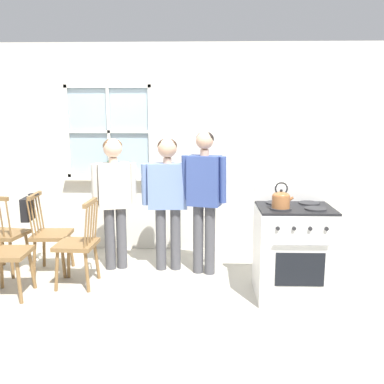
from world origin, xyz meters
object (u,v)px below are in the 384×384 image
Objects in this scene: handbag at (28,209)px; kettle at (281,199)px; person_elderly_left at (114,190)px; chair_center_cluster at (78,245)px; person_adult_right at (204,190)px; person_teen_center at (168,190)px; stove at (293,251)px; chair_near_wall at (6,254)px; chair_by_window at (50,235)px; chair_near_stove at (4,235)px; potted_plant at (109,171)px.

kettle is at bearing -14.09° from handbag.
handbag is (-0.96, -0.16, -0.19)m from person_elderly_left.
person_adult_right is at bearing 108.96° from chair_center_cluster.
person_teen_center is 1.42× the size of stove.
chair_near_wall is 0.86× the size of stove.
person_adult_right is at bearing 1.10° from handbag.
person_elderly_left is at bearing 159.69° from stove.
person_teen_center is (1.56, 0.80, 0.51)m from chair_near_wall.
stove is at bearing -104.82° from chair_by_window.
chair_by_window is at bearing -19.39° from chair_near_wall.
chair_center_cluster is (0.43, -0.36, 0.00)m from chair_by_window.
stove is at bearing -178.96° from chair_near_stove.
chair_by_window and chair_near_wall have the same top height.
chair_by_window is at bearing -121.52° from potted_plant.
chair_near_wall is 1.78m from potted_plant.
chair_near_wall is at bearing 159.49° from chair_by_window.
person_elderly_left is at bearing 9.62° from handbag.
chair_near_wall is 2.16m from person_adult_right.
potted_plant is (-2.14, 1.41, 0.60)m from stove.
potted_plant is at bearing 48.65° from handbag.
person_teen_center is (1.87, 0.16, 0.51)m from chair_near_stove.
chair_near_wall is 3.35× the size of potted_plant.
person_teen_center is at bearing -64.55° from chair_near_wall.
stove is at bearing -33.36° from potted_plant.
person_adult_right is 1.50m from potted_plant.
potted_plant is at bearing -129.61° from chair_near_stove.
person_elderly_left is 0.73m from potted_plant.
chair_near_wall is 0.71m from chair_near_stove.
person_elderly_left is (1.25, 0.17, 0.50)m from chair_near_stove.
chair_near_stove is at bearing 89.20° from chair_by_window.
stove is 4.39× the size of kettle.
chair_by_window is 1.17m from potted_plant.
chair_near_wall is 0.57× the size of person_adult_right.
chair_near_stove is (-0.52, -0.02, 0.00)m from chair_by_window.
person_adult_right is at bearing -24.09° from person_elderly_left.
kettle reaches higher than stove.
person_elderly_left is at bearing -50.77° from chair_near_wall.
chair_near_stove is 0.57× the size of person_adult_right.
chair_by_window and handbag have the same top height.
chair_center_cluster is at bearing 174.73° from stove.
chair_by_window is 1.84m from person_adult_right.
person_adult_right is 2.01m from handbag.
kettle is (3.02, -0.68, 0.58)m from chair_near_stove.
potted_plant is at bearing -27.54° from chair_near_wall.
person_teen_center is at bearing -40.36° from potted_plant.
person_elderly_left is 5.01× the size of handbag.
person_elderly_left is 6.23× the size of kettle.
person_adult_right reaches higher than chair_by_window.
person_adult_right is 5.29× the size of handbag.
person_adult_right is (1.34, 0.39, 0.53)m from chair_center_cluster.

